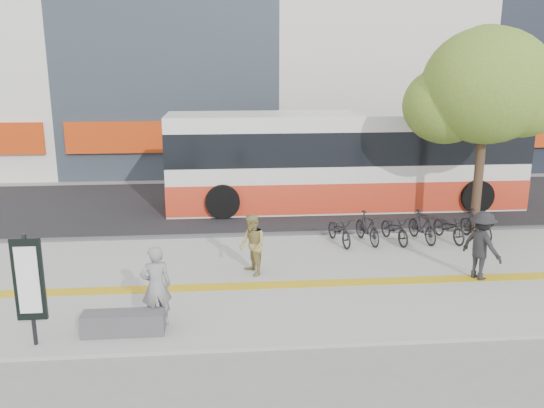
{
  "coord_description": "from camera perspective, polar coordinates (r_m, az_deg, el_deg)",
  "views": [
    {
      "loc": [
        -0.57,
        -11.6,
        5.33
      ],
      "look_at": [
        0.62,
        2.0,
        1.84
      ],
      "focal_mm": 37.28,
      "sensor_mm": 36.0,
      "label": 1
    }
  ],
  "objects": [
    {
      "name": "pedestrian_dark",
      "position": [
        14.73,
        20.42,
        -3.95
      ],
      "size": [
        1.07,
        1.28,
        1.71
      ],
      "primitive_type": "imported",
      "rotation": [
        0.0,
        0.0,
        2.05
      ],
      "color": "black",
      "rests_on": "sidewalk"
    },
    {
      "name": "tactile_strip",
      "position": [
        13.66,
        -2.25,
        -8.25
      ],
      "size": [
        40.0,
        0.45,
        0.01
      ],
      "primitive_type": "cube",
      "color": "gold",
      "rests_on": "sidewalk"
    },
    {
      "name": "sidewalk",
      "position": [
        14.14,
        -2.35,
        -7.65
      ],
      "size": [
        40.0,
        7.0,
        0.08
      ],
      "primitive_type": "cube",
      "color": "gray",
      "rests_on": "ground"
    },
    {
      "name": "signboard",
      "position": [
        11.43,
        -23.34,
        -7.17
      ],
      "size": [
        0.55,
        0.1,
        2.2
      ],
      "color": "black",
      "rests_on": "sidewalk"
    },
    {
      "name": "bus",
      "position": [
        20.91,
        7.36,
        4.14
      ],
      "size": [
        12.86,
        3.05,
        3.42
      ],
      "color": "silver",
      "rests_on": "street"
    },
    {
      "name": "seated_woman",
      "position": [
        11.69,
        -11.63,
        -8.13
      ],
      "size": [
        0.7,
        0.55,
        1.69
      ],
      "primitive_type": "imported",
      "rotation": [
        0.0,
        0.0,
        3.4
      ],
      "color": "black",
      "rests_on": "sidewalk"
    },
    {
      "name": "bench",
      "position": [
        11.73,
        -14.77,
        -11.54
      ],
      "size": [
        1.6,
        0.45,
        0.45
      ],
      "primitive_type": "cube",
      "color": "#3D3C3F",
      "rests_on": "sidewalk"
    },
    {
      "name": "curb",
      "position": [
        17.42,
        -2.9,
        -3.25
      ],
      "size": [
        40.0,
        0.25,
        0.14
      ],
      "primitive_type": "cube",
      "color": "#3D3C3F",
      "rests_on": "ground"
    },
    {
      "name": "bicycle_row",
      "position": [
        17.2,
        13.51,
        -2.33
      ],
      "size": [
        4.95,
        1.66,
        0.92
      ],
      "color": "black",
      "rests_on": "sidewalk"
    },
    {
      "name": "street_tree",
      "position": [
        18.18,
        20.62,
        10.87
      ],
      "size": [
        4.4,
        3.8,
        6.31
      ],
      "color": "#362818",
      "rests_on": "sidewalk"
    },
    {
      "name": "pedestrian_tan",
      "position": [
        14.11,
        -2.01,
        -4.16
      ],
      "size": [
        0.82,
        0.92,
        1.55
      ],
      "primitive_type": "imported",
      "rotation": [
        0.0,
        0.0,
        -1.2
      ],
      "color": "olive",
      "rests_on": "sidewalk"
    },
    {
      "name": "ground",
      "position": [
        12.78,
        -2.02,
        -10.32
      ],
      "size": [
        120.0,
        120.0,
        0.0
      ],
      "primitive_type": "plane",
      "color": "slate",
      "rests_on": "ground"
    },
    {
      "name": "street",
      "position": [
        21.28,
        -3.31,
        -0.11
      ],
      "size": [
        40.0,
        8.0,
        0.06
      ],
      "primitive_type": "cube",
      "color": "black",
      "rests_on": "ground"
    }
  ]
}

